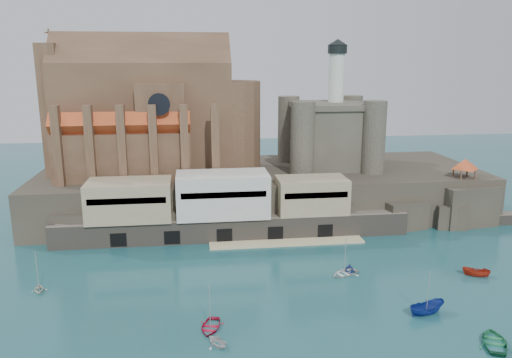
{
  "coord_description": "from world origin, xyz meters",
  "views": [
    {
      "loc": [
        -15.51,
        -71.67,
        34.57
      ],
      "look_at": [
        -2.25,
        32.0,
        9.6
      ],
      "focal_mm": 35.0,
      "sensor_mm": 36.0,
      "label": 1
    }
  ],
  "objects_px": {
    "castle_keep": "(329,132)",
    "pavilion": "(465,165)",
    "boat_1": "(217,345)",
    "boat_0": "(210,328)",
    "boat_2": "(426,314)",
    "church": "(153,117)"
  },
  "relations": [
    {
      "from": "pavilion",
      "to": "boat_0",
      "type": "height_order",
      "value": "pavilion"
    },
    {
      "from": "castle_keep",
      "to": "boat_2",
      "type": "distance_m",
      "value": 55.94
    },
    {
      "from": "pavilion",
      "to": "boat_2",
      "type": "xyz_separation_m",
      "value": [
        -25.81,
        -37.78,
        -12.73
      ]
    },
    {
      "from": "boat_0",
      "to": "boat_2",
      "type": "relative_size",
      "value": 0.9
    },
    {
      "from": "boat_2",
      "to": "boat_0",
      "type": "bearing_deg",
      "value": 75.86
    },
    {
      "from": "church",
      "to": "boat_1",
      "type": "xyz_separation_m",
      "value": [
        10.88,
        -57.86,
        -22.13
      ]
    },
    {
      "from": "boat_2",
      "to": "boat_1",
      "type": "bearing_deg",
      "value": 84.0
    },
    {
      "from": "castle_keep",
      "to": "boat_2",
      "type": "relative_size",
      "value": 5.24
    },
    {
      "from": "boat_2",
      "to": "castle_keep",
      "type": "bearing_deg",
      "value": -14.05
    },
    {
      "from": "boat_0",
      "to": "boat_1",
      "type": "bearing_deg",
      "value": -65.88
    },
    {
      "from": "castle_keep",
      "to": "pavilion",
      "type": "distance_m",
      "value": 30.5
    },
    {
      "from": "castle_keep",
      "to": "pavilion",
      "type": "relative_size",
      "value": 4.58
    },
    {
      "from": "boat_1",
      "to": "boat_2",
      "type": "xyz_separation_m",
      "value": [
        29.44,
        4.22,
        0.0
      ]
    },
    {
      "from": "castle_keep",
      "to": "boat_2",
      "type": "bearing_deg",
      "value": -89.88
    },
    {
      "from": "boat_0",
      "to": "boat_2",
      "type": "bearing_deg",
      "value": 14.67
    },
    {
      "from": "church",
      "to": "pavilion",
      "type": "distance_m",
      "value": 68.65
    },
    {
      "from": "castle_keep",
      "to": "boat_1",
      "type": "bearing_deg",
      "value": -117.19
    },
    {
      "from": "castle_keep",
      "to": "boat_1",
      "type": "height_order",
      "value": "castle_keep"
    },
    {
      "from": "church",
      "to": "boat_0",
      "type": "relative_size",
      "value": 9.31
    },
    {
      "from": "boat_0",
      "to": "pavilion",
      "type": "bearing_deg",
      "value": 48.68
    },
    {
      "from": "pavilion",
      "to": "church",
      "type": "bearing_deg",
      "value": 166.52
    },
    {
      "from": "boat_0",
      "to": "boat_1",
      "type": "distance_m",
      "value": 4.27
    }
  ]
}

